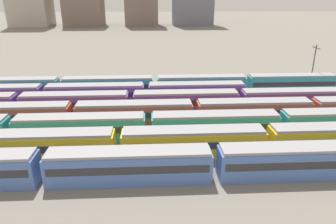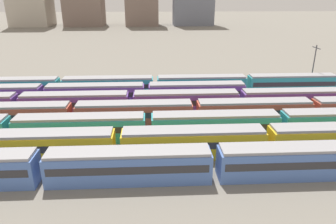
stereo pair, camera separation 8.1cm
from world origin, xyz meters
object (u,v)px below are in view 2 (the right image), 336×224
train_track_3 (195,112)px  catenary_pole_1 (314,64)px  train_track_2 (148,127)px  train_track_6 (155,85)px  train_track_4 (240,101)px  train_track_5 (96,94)px  train_track_1 (267,141)px  train_track_0 (214,163)px

train_track_3 → catenary_pole_1: (28.00, 18.63, 3.27)m
train_track_2 → train_track_6: 20.84m
train_track_4 → train_track_5: same height
train_track_1 → train_track_2: 16.01m
train_track_3 → catenary_pole_1: catenary_pole_1 is taller
train_track_0 → train_track_2: 12.77m
train_track_1 → train_track_5: 32.57m
train_track_1 → train_track_3: same height
train_track_2 → train_track_4: bearing=33.3°
train_track_0 → train_track_1: (7.73, 5.20, 0.00)m
train_track_2 → catenary_pole_1: catenary_pole_1 is taller
train_track_2 → train_track_4: size_ratio=0.66×
train_track_5 → catenary_pole_1: catenary_pole_1 is taller
train_track_4 → train_track_5: size_ratio=2.02×
train_track_0 → catenary_pole_1: catenary_pole_1 is taller
train_track_1 → train_track_3: 13.05m
catenary_pole_1 → train_track_2: bearing=-145.9°
train_track_4 → train_track_5: bearing=168.6°
catenary_pole_1 → train_track_1: bearing=-124.7°
train_track_0 → train_track_6: same height
train_track_1 → train_track_0: bearing=-146.1°
train_track_1 → train_track_5: (-25.06, 20.80, -0.00)m
train_track_6 → train_track_2: bearing=-93.4°
train_track_4 → catenary_pole_1: bearing=34.7°
train_track_3 → train_track_2: bearing=-144.4°
train_track_0 → train_track_4: size_ratio=0.66×
train_track_4 → catenary_pole_1: catenary_pole_1 is taller
train_track_1 → train_track_5: same height
train_track_0 → train_track_2: (-7.41, 10.40, 0.00)m
train_track_5 → catenary_pole_1: 46.03m
train_track_6 → train_track_3: bearing=-68.9°
train_track_0 → train_track_2: bearing=125.5°
train_track_6 → train_track_0: bearing=-78.8°
train_track_6 → train_track_5: bearing=-155.0°
train_track_2 → train_track_5: (-9.92, 15.60, -0.00)m
train_track_0 → catenary_pole_1: size_ratio=8.06×
train_track_0 → train_track_5: bearing=123.7°
train_track_3 → catenary_pole_1: size_ratio=8.06×
train_track_3 → train_track_5: (-17.17, 10.40, -0.00)m
train_track_2 → catenary_pole_1: bearing=34.1°
train_track_1 → train_track_6: size_ratio=1.51×
train_track_5 → train_track_4: bearing=-11.4°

